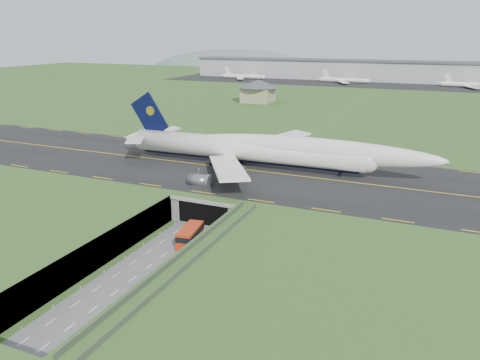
% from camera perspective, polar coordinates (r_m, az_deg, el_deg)
% --- Properties ---
extents(ground, '(900.00, 900.00, 0.00)m').
position_cam_1_polar(ground, '(97.12, -6.71, -7.22)').
color(ground, '#325A24').
rests_on(ground, ground).
extents(airfield_deck, '(800.00, 800.00, 6.00)m').
position_cam_1_polar(airfield_deck, '(95.92, -6.77, -5.59)').
color(airfield_deck, gray).
rests_on(airfield_deck, ground).
extents(trench_road, '(12.00, 75.00, 0.20)m').
position_cam_1_polar(trench_road, '(91.32, -9.07, -8.93)').
color(trench_road, slate).
rests_on(trench_road, ground).
extents(taxiway, '(800.00, 44.00, 0.18)m').
position_cam_1_polar(taxiway, '(122.85, 0.84, 1.22)').
color(taxiway, black).
rests_on(taxiway, airfield_deck).
extents(tunnel_portal, '(17.00, 22.30, 6.00)m').
position_cam_1_polar(tunnel_portal, '(109.54, -2.43, -2.34)').
color(tunnel_portal, gray).
rests_on(tunnel_portal, ground).
extents(guideway, '(3.00, 53.00, 7.05)m').
position_cam_1_polar(guideway, '(74.97, -6.80, -10.49)').
color(guideway, '#A8A8A3').
rests_on(guideway, ground).
extents(jumbo_jet, '(89.22, 58.37, 19.31)m').
position_cam_1_polar(jumbo_jet, '(123.05, 3.18, 3.68)').
color(jumbo_jet, white).
rests_on(jumbo_jet, ground).
extents(shuttle_tram, '(4.48, 8.78, 3.40)m').
position_cam_1_polar(shuttle_tram, '(94.36, -6.09, -6.73)').
color(shuttle_tram, red).
rests_on(shuttle_tram, ground).
extents(service_building, '(21.78, 21.78, 11.83)m').
position_cam_1_polar(service_building, '(248.91, 2.23, 11.04)').
color(service_building, tan).
rests_on(service_building, ground).
extents(cargo_terminal, '(320.00, 67.00, 15.60)m').
position_cam_1_polar(cargo_terminal, '(379.13, 16.83, 12.64)').
color(cargo_terminal, '#B2B2B2').
rests_on(cargo_terminal, ground).
extents(distant_hills, '(700.00, 91.00, 60.00)m').
position_cam_1_polar(distant_hills, '(508.38, 25.89, 10.64)').
color(distant_hills, slate).
rests_on(distant_hills, ground).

